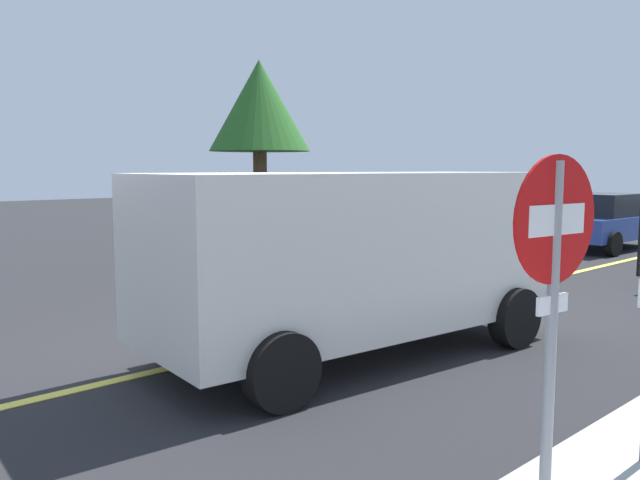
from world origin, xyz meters
name	(u,v)px	position (x,y,z in m)	size (l,w,h in m)	color
ground_plane	(210,359)	(0.00, 0.00, 0.00)	(80.00, 80.00, 0.00)	#262628
lane_marking_centre	(380,318)	(3.00, 0.00, 0.01)	(28.00, 0.16, 0.01)	#E0D14C
stop_sign	(553,281)	(-0.51, -4.52, 1.60)	(0.76, 0.11, 2.34)	gray
white_van	(356,251)	(1.44, -1.00, 1.27)	(5.36, 2.65, 2.20)	silver
car_blue_near_curb	(603,221)	(13.74, 1.41, 0.78)	(3.92, 2.17, 1.55)	#2D479E
tree_left_verge	(259,108)	(6.32, 7.33, 3.83)	(2.67, 2.67, 5.06)	#513823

